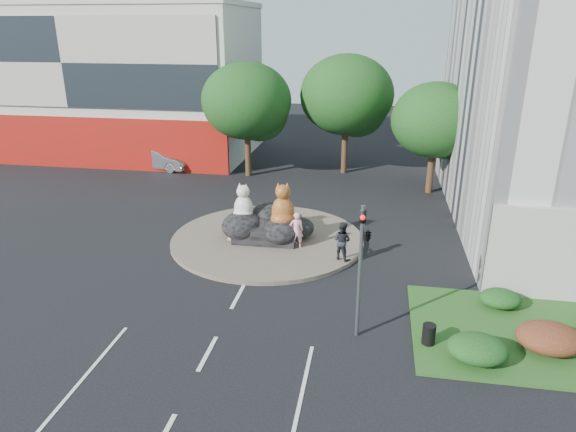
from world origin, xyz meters
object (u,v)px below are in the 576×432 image
cat_tabby (283,204)px  litter_bin (429,334)px  kitten_white (290,237)px  cat_white (243,202)px  parked_car (160,158)px  kitten_calico (232,234)px  pedestrian_dark (342,241)px  pedestrian_pink (296,230)px

cat_tabby → litter_bin: (6.62, -7.93, -1.72)m
kitten_white → cat_white: bearing=119.7°
cat_tabby → parked_car: 17.82m
cat_white → kitten_white: (2.57, -0.74, -1.47)m
cat_white → parked_car: 16.21m
kitten_calico → kitten_white: bearing=31.4°
kitten_white → kitten_calico: bearing=136.1°
cat_tabby → kitten_white: 1.71m
cat_tabby → pedestrian_dark: (3.12, -1.68, -1.08)m
kitten_calico → parked_car: (-9.56, 13.43, 0.23)m
kitten_white → pedestrian_pink: bearing=-81.8°
pedestrian_pink → litter_bin: 9.28m
kitten_white → parked_car: bearing=89.0°
cat_white → litter_bin: (8.73, -8.22, -1.61)m
parked_car → litter_bin: 28.09m
parked_car → litter_bin: bearing=-126.7°
pedestrian_pink → litter_bin: bearing=113.1°
pedestrian_dark → cat_white: bearing=5.3°
cat_white → kitten_white: cat_white is taller
cat_tabby → kitten_white: size_ratio=2.59×
cat_tabby → litter_bin: cat_tabby is taller
kitten_calico → kitten_white: size_ratio=0.93×
kitten_calico → parked_car: 16.49m
litter_bin → pedestrian_dark: bearing=119.2°
pedestrian_dark → kitten_white: bearing=1.1°
cat_white → kitten_calico: cat_white is taller
cat_white → kitten_white: size_ratio=2.32×
pedestrian_pink → parked_car: pedestrian_pink is taller
cat_tabby → pedestrian_pink: cat_tabby is taller
litter_bin → pedestrian_pink: bearing=128.9°
kitten_white → pedestrian_dark: (2.66, -1.23, 0.50)m
cat_white → pedestrian_dark: bearing=-1.8°
kitten_white → pedestrian_dark: 2.97m
cat_white → pedestrian_pink: bearing=-0.2°
cat_white → cat_tabby: bearing=11.0°
kitten_white → pedestrian_dark: bearing=-69.1°
parked_car → kitten_white: bearing=-125.4°
pedestrian_pink → litter_bin: (5.81, -7.21, -0.64)m
kitten_white → litter_bin: 9.69m
kitten_white → pedestrian_pink: (0.35, -0.27, 0.50)m
kitten_calico → kitten_white: (3.05, 0.02, 0.03)m
kitten_calico → pedestrian_dark: size_ratio=0.43×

